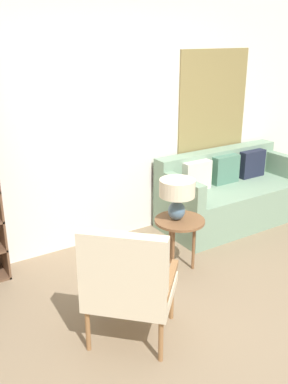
% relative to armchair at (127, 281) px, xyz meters
% --- Properties ---
extents(ground_plane, '(14.00, 14.00, 0.00)m').
position_rel_armchair_xyz_m(ground_plane, '(0.65, -0.33, -0.54)').
color(ground_plane, '#847056').
extents(wall_back, '(6.40, 0.08, 2.70)m').
position_rel_armchair_xyz_m(wall_back, '(0.69, 1.70, 0.81)').
color(wall_back, white).
rests_on(wall_back, ground_plane).
extents(armchair, '(0.85, 0.85, 0.96)m').
position_rel_armchair_xyz_m(armchair, '(0.00, 0.00, 0.00)').
color(armchair, olive).
rests_on(armchair, ground_plane).
extents(couch, '(1.78, 0.80, 0.86)m').
position_rel_armchair_xyz_m(couch, '(2.20, 1.27, -0.20)').
color(couch, gray).
rests_on(couch, ground_plane).
extents(side_table, '(0.48, 0.48, 0.53)m').
position_rel_armchair_xyz_m(side_table, '(0.97, 0.67, -0.07)').
color(side_table, brown).
rests_on(side_table, ground_plane).
extents(table_lamp, '(0.34, 0.34, 0.40)m').
position_rel_armchair_xyz_m(table_lamp, '(0.95, 0.69, 0.27)').
color(table_lamp, slate).
rests_on(table_lamp, side_table).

